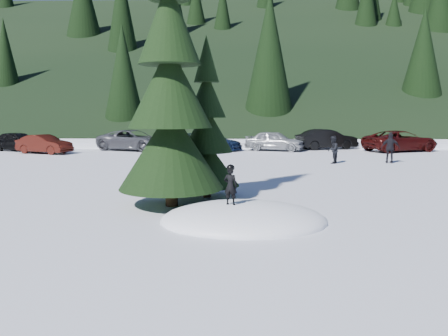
{
  "coord_description": "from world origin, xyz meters",
  "views": [
    {
      "loc": [
        -0.2,
        -11.4,
        2.94
      ],
      "look_at": [
        -0.6,
        2.45,
        1.1
      ],
      "focal_mm": 35.0,
      "sensor_mm": 36.0,
      "label": 1
    }
  ],
  "objects_px": {
    "spruce_short": "(207,135)",
    "car_0": "(18,141)",
    "car_1": "(44,144)",
    "car_4": "(275,141)",
    "child_skier": "(231,186)",
    "car_3": "(214,142)",
    "adult_1": "(390,148)",
    "adult_0": "(333,150)",
    "car_6": "(400,141)",
    "car_2": "(134,140)",
    "spruce_tall": "(170,97)",
    "car_5": "(326,139)"
  },
  "relations": [
    {
      "from": "adult_0",
      "to": "car_5",
      "type": "bearing_deg",
      "value": -165.06
    },
    {
      "from": "car_2",
      "to": "car_5",
      "type": "relative_size",
      "value": 1.18
    },
    {
      "from": "adult_0",
      "to": "adult_1",
      "type": "height_order",
      "value": "adult_1"
    },
    {
      "from": "child_skier",
      "to": "car_6",
      "type": "height_order",
      "value": "car_6"
    },
    {
      "from": "car_0",
      "to": "car_3",
      "type": "xyz_separation_m",
      "value": [
        14.14,
        0.95,
        -0.08
      ]
    },
    {
      "from": "car_0",
      "to": "car_5",
      "type": "relative_size",
      "value": 0.9
    },
    {
      "from": "spruce_tall",
      "to": "car_2",
      "type": "distance_m",
      "value": 19.6
    },
    {
      "from": "spruce_tall",
      "to": "adult_0",
      "type": "xyz_separation_m",
      "value": [
        7.32,
        11.02,
        -2.55
      ]
    },
    {
      "from": "car_4",
      "to": "adult_0",
      "type": "bearing_deg",
      "value": -142.94
    },
    {
      "from": "car_4",
      "to": "car_5",
      "type": "height_order",
      "value": "car_5"
    },
    {
      "from": "car_2",
      "to": "car_3",
      "type": "height_order",
      "value": "car_2"
    },
    {
      "from": "child_skier",
      "to": "car_1",
      "type": "bearing_deg",
      "value": -35.8
    },
    {
      "from": "spruce_short",
      "to": "car_6",
      "type": "bearing_deg",
      "value": 53.14
    },
    {
      "from": "spruce_tall",
      "to": "child_skier",
      "type": "distance_m",
      "value": 3.56
    },
    {
      "from": "car_3",
      "to": "car_5",
      "type": "bearing_deg",
      "value": -60.99
    },
    {
      "from": "adult_0",
      "to": "car_0",
      "type": "height_order",
      "value": "adult_0"
    },
    {
      "from": "child_skier",
      "to": "adult_1",
      "type": "height_order",
      "value": "adult_1"
    },
    {
      "from": "adult_0",
      "to": "car_2",
      "type": "height_order",
      "value": "adult_0"
    },
    {
      "from": "car_5",
      "to": "car_6",
      "type": "bearing_deg",
      "value": -126.06
    },
    {
      "from": "adult_1",
      "to": "car_1",
      "type": "height_order",
      "value": "adult_1"
    },
    {
      "from": "adult_1",
      "to": "car_1",
      "type": "bearing_deg",
      "value": 3.06
    },
    {
      "from": "car_2",
      "to": "car_6",
      "type": "height_order",
      "value": "car_2"
    },
    {
      "from": "car_2",
      "to": "car_3",
      "type": "xyz_separation_m",
      "value": [
        5.88,
        0.24,
        -0.13
      ]
    },
    {
      "from": "car_2",
      "to": "car_5",
      "type": "xyz_separation_m",
      "value": [
        14.36,
        1.38,
        0.01
      ]
    },
    {
      "from": "child_skier",
      "to": "adult_0",
      "type": "height_order",
      "value": "adult_0"
    },
    {
      "from": "adult_0",
      "to": "car_2",
      "type": "distance_m",
      "value": 14.96
    },
    {
      "from": "car_5",
      "to": "spruce_tall",
      "type": "bearing_deg",
      "value": 138.08
    },
    {
      "from": "car_1",
      "to": "car_4",
      "type": "height_order",
      "value": "car_4"
    },
    {
      "from": "spruce_short",
      "to": "car_3",
      "type": "bearing_deg",
      "value": 92.22
    },
    {
      "from": "child_skier",
      "to": "car_6",
      "type": "relative_size",
      "value": 0.18
    },
    {
      "from": "car_3",
      "to": "car_0",
      "type": "bearing_deg",
      "value": 115.19
    },
    {
      "from": "car_0",
      "to": "car_1",
      "type": "height_order",
      "value": "car_0"
    },
    {
      "from": "child_skier",
      "to": "car_6",
      "type": "bearing_deg",
      "value": -101.79
    },
    {
      "from": "spruce_tall",
      "to": "car_0",
      "type": "distance_m",
      "value": 22.77
    },
    {
      "from": "spruce_short",
      "to": "car_0",
      "type": "height_order",
      "value": "spruce_short"
    },
    {
      "from": "adult_1",
      "to": "car_2",
      "type": "bearing_deg",
      "value": -8.9
    },
    {
      "from": "adult_1",
      "to": "car_6",
      "type": "distance_m",
      "value": 7.83
    },
    {
      "from": "adult_0",
      "to": "car_4",
      "type": "relative_size",
      "value": 0.36
    },
    {
      "from": "car_2",
      "to": "adult_0",
      "type": "bearing_deg",
      "value": -99.4
    },
    {
      "from": "adult_1",
      "to": "car_5",
      "type": "xyz_separation_m",
      "value": [
        -1.75,
        8.75,
        -0.1
      ]
    },
    {
      "from": "car_5",
      "to": "child_skier",
      "type": "bearing_deg",
      "value": 144.25
    },
    {
      "from": "spruce_short",
      "to": "car_4",
      "type": "relative_size",
      "value": 1.26
    },
    {
      "from": "car_3",
      "to": "car_1",
      "type": "bearing_deg",
      "value": 124.94
    },
    {
      "from": "child_skier",
      "to": "car_3",
      "type": "relative_size",
      "value": 0.23
    },
    {
      "from": "adult_0",
      "to": "child_skier",
      "type": "bearing_deg",
      "value": 1.39
    },
    {
      "from": "car_5",
      "to": "car_1",
      "type": "bearing_deg",
      "value": 82.94
    },
    {
      "from": "spruce_short",
      "to": "adult_0",
      "type": "bearing_deg",
      "value": 56.67
    },
    {
      "from": "child_skier",
      "to": "adult_0",
      "type": "relative_size",
      "value": 0.65
    },
    {
      "from": "adult_0",
      "to": "car_0",
      "type": "distance_m",
      "value": 22.23
    },
    {
      "from": "adult_1",
      "to": "car_4",
      "type": "bearing_deg",
      "value": -36.29
    }
  ]
}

